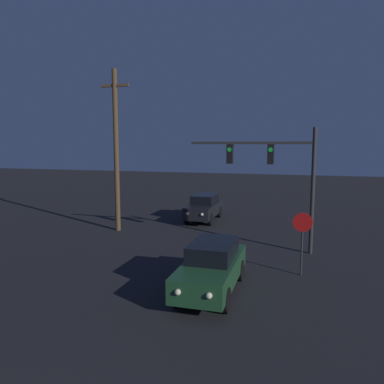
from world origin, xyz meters
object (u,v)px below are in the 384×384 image
traffic_signal_mast (278,168)px  utility_pole (116,149)px  car_near (212,266)px  stop_sign (302,232)px  car_far (204,207)px

traffic_signal_mast → utility_pole: (-8.97, 1.57, 0.84)m
traffic_signal_mast → utility_pole: size_ratio=0.64×
car_near → stop_sign: bearing=-139.2°
traffic_signal_mast → car_near: bearing=-106.2°
car_far → stop_sign: stop_sign is taller
car_near → stop_sign: size_ratio=1.89×
car_near → traffic_signal_mast: bearing=-107.1°
stop_sign → car_far: bearing=125.0°
car_far → traffic_signal_mast: 8.15m
stop_sign → car_near: bearing=-138.2°
traffic_signal_mast → stop_sign: size_ratio=2.39×
stop_sign → utility_pole: bearing=155.3°
car_far → stop_sign: bearing=124.1°
stop_sign → utility_pole: utility_pole is taller
car_near → car_far: bearing=-74.5°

